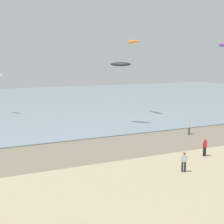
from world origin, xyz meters
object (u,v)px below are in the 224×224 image
Objects in this scene: kite_aloft_7 at (120,64)px; person_far_down_beach at (184,161)px; person_right_flank at (189,127)px; kite_aloft_9 at (132,42)px; person_by_waterline at (205,147)px; kite_aloft_4 at (223,45)px.

person_far_down_beach is at bearing -55.14° from kite_aloft_7.
person_right_flank and person_far_down_beach have the same top height.
kite_aloft_9 is at bearing 94.84° from kite_aloft_7.
kite_aloft_7 reaches higher than person_right_flank.
kite_aloft_9 is (8.01, 25.44, 11.38)m from person_far_down_beach.
kite_aloft_7 is at bearing 121.25° from person_right_flank.
person_by_waterline and person_right_flank have the same top height.
kite_aloft_7 reaches higher than person_far_down_beach.
person_far_down_beach is at bearing -149.46° from person_by_waterline.
person_right_flank is 0.68× the size of kite_aloft_4.
person_far_down_beach is (-8.34, -10.09, 0.00)m from person_right_flank.
person_by_waterline is at bearing -14.28° from kite_aloft_9.
kite_aloft_4 reaches higher than person_right_flank.
person_by_waterline is 5.09m from person_far_down_beach.
person_by_waterline is 19.92m from kite_aloft_4.
kite_aloft_4 is 0.76× the size of kite_aloft_9.
person_right_flank is at bearing 62.19° from person_by_waterline.
kite_aloft_9 reaches higher than kite_aloft_7.
kite_aloft_4 reaches higher than person_by_waterline.
kite_aloft_7 is (-13.91, 4.90, -2.67)m from kite_aloft_4.
kite_aloft_7 is 8.95m from kite_aloft_9.
person_right_flank is at bearing 50.42° from person_far_down_beach.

